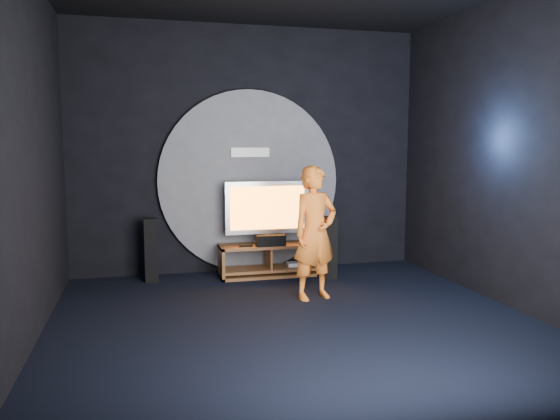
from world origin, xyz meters
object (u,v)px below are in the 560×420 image
(tower_speaker_left, at_px, (151,250))
(tower_speaker_right, at_px, (329,248))
(media_console, at_px, (269,262))
(subwoofer, at_px, (322,258))
(player, at_px, (315,233))
(tv, at_px, (267,210))

(tower_speaker_left, height_order, tower_speaker_right, same)
(tower_speaker_left, relative_size, tower_speaker_right, 1.00)
(media_console, distance_m, subwoofer, 0.87)
(media_console, height_order, player, player)
(subwoofer, xyz_separation_m, player, (-0.57, -1.43, 0.63))
(tower_speaker_left, bearing_deg, media_console, -2.74)
(media_console, distance_m, player, 1.40)
(media_console, relative_size, tower_speaker_left, 1.60)
(tower_speaker_right, height_order, subwoofer, tower_speaker_right)
(media_console, distance_m, tower_speaker_right, 0.88)
(tv, distance_m, tower_speaker_right, 1.01)
(media_console, xyz_separation_m, player, (0.28, -1.23, 0.60))
(tower_speaker_right, bearing_deg, tv, 152.41)
(tower_speaker_left, xyz_separation_m, tower_speaker_right, (2.38, -0.42, 0.00))
(media_console, bearing_deg, tv, 96.12)
(media_console, relative_size, subwoofer, 4.08)
(tv, relative_size, tower_speaker_left, 1.38)
(tv, height_order, tower_speaker_right, tv)
(media_console, xyz_separation_m, tower_speaker_left, (-1.60, 0.08, 0.23))
(tower_speaker_left, xyz_separation_m, subwoofer, (2.45, 0.12, -0.26))
(media_console, bearing_deg, player, -77.36)
(subwoofer, bearing_deg, tower_speaker_right, -97.38)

